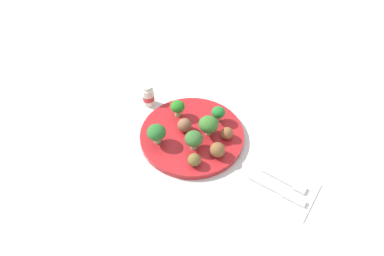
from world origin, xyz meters
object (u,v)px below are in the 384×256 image
at_px(broccoli_floret_back_right, 178,107).
at_px(broccoli_floret_far_rim, 194,139).
at_px(broccoli_floret_center, 156,133).
at_px(plate, 192,135).
at_px(meatball_mid_left, 185,124).
at_px(yogurt_bottle, 148,96).
at_px(meatball_near_rim, 194,160).
at_px(meatball_back_right, 218,150).
at_px(fork, 285,181).
at_px(meatball_front_left, 227,133).
at_px(napkin, 279,186).
at_px(broccoli_floret_mid_left, 209,125).
at_px(knife, 279,191).
at_px(broccoli_floret_front_right, 218,113).

xyz_separation_m(broccoli_floret_back_right, broccoli_floret_far_rim, (0.10, -0.08, 0.00)).
bearing_deg(broccoli_floret_center, broccoli_floret_back_right, 91.34).
relative_size(plate, meatball_mid_left, 7.36).
relative_size(broccoli_floret_back_right, yogurt_bottle, 0.75).
height_order(broccoli_floret_far_rim, meatball_near_rim, broccoli_floret_far_rim).
xyz_separation_m(plate, broccoli_floret_back_right, (-0.07, 0.04, 0.04)).
distance_m(meatball_mid_left, yogurt_bottle, 0.16).
xyz_separation_m(meatball_back_right, yogurt_bottle, (-0.27, 0.09, -0.01)).
relative_size(plate, broccoli_floret_back_right, 5.67).
distance_m(meatball_mid_left, fork, 0.29).
xyz_separation_m(meatball_front_left, napkin, (0.17, -0.07, -0.03)).
height_order(plate, broccoli_floret_back_right, broccoli_floret_back_right).
height_order(broccoli_floret_mid_left, napkin, broccoli_floret_mid_left).
height_order(fork, knife, same).
relative_size(plate, meatball_front_left, 8.48).
bearing_deg(meatball_front_left, meatball_back_right, -86.82).
xyz_separation_m(fork, knife, (-0.00, -0.04, -0.00)).
bearing_deg(yogurt_bottle, broccoli_floret_front_right, 5.86).
xyz_separation_m(broccoli_floret_far_rim, meatball_front_left, (0.06, 0.07, -0.02)).
distance_m(broccoli_floret_mid_left, broccoli_floret_center, 0.14).
distance_m(meatball_back_right, yogurt_bottle, 0.28).
distance_m(broccoli_floret_far_rim, meatball_near_rim, 0.06).
xyz_separation_m(broccoli_floret_back_right, meatball_front_left, (0.16, -0.01, -0.01)).
xyz_separation_m(meatball_near_rim, fork, (0.21, 0.07, -0.03)).
height_order(meatball_front_left, knife, meatball_front_left).
height_order(plate, napkin, plate).
relative_size(plate, napkin, 1.65).
bearing_deg(broccoli_floret_center, fork, 8.64).
height_order(broccoli_floret_mid_left, meatball_front_left, broccoli_floret_mid_left).
distance_m(broccoli_floret_far_rim, meatball_front_left, 0.10).
relative_size(broccoli_floret_front_right, meatball_near_rim, 1.40).
bearing_deg(knife, meatball_near_rim, -171.40).
bearing_deg(meatball_back_right, meatball_near_rim, -124.58).
bearing_deg(broccoli_floret_back_right, meatball_front_left, -3.57).
bearing_deg(plate, napkin, -8.16).
bearing_deg(meatball_front_left, broccoli_floret_front_right, 136.78).
bearing_deg(knife, broccoli_floret_far_rim, 176.66).
distance_m(broccoli_floret_front_right, meatball_front_left, 0.07).
distance_m(plate, napkin, 0.26).
height_order(broccoli_floret_mid_left, knife, broccoli_floret_mid_left).
bearing_deg(meatball_front_left, napkin, -21.65).
bearing_deg(napkin, knife, -73.02).
height_order(broccoli_floret_front_right, broccoli_floret_back_right, broccoli_floret_back_right).
relative_size(broccoli_floret_far_rim, yogurt_bottle, 0.81).
bearing_deg(broccoli_floret_far_rim, plate, 124.07).
height_order(meatball_near_rim, napkin, meatball_near_rim).
height_order(meatball_near_rim, fork, meatball_near_rim).
height_order(meatball_near_rim, yogurt_bottle, yogurt_bottle).
bearing_deg(meatball_near_rim, napkin, 13.80).
bearing_deg(plate, fork, -4.26).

